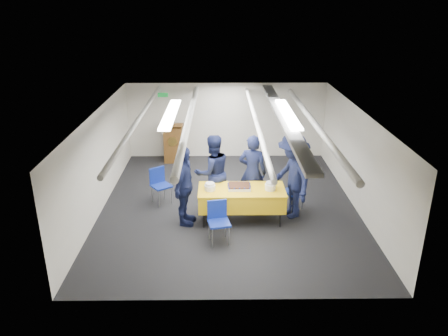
{
  "coord_description": "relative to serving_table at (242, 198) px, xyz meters",
  "views": [
    {
      "loc": [
        -0.23,
        -9.44,
        4.7
      ],
      "look_at": [
        -0.12,
        -0.2,
        1.05
      ],
      "focal_mm": 35.0,
      "sensor_mm": 36.0,
      "label": 1
    }
  ],
  "objects": [
    {
      "name": "plate_stack_right",
      "position": [
        0.62,
        -0.05,
        0.3
      ],
      "size": [
        0.23,
        0.23,
        0.18
      ],
      "color": "white",
      "rests_on": "serving_table"
    },
    {
      "name": "plate_stack_left",
      "position": [
        -0.69,
        -0.05,
        0.29
      ],
      "size": [
        0.24,
        0.24,
        0.17
      ],
      "color": "white",
      "rests_on": "serving_table"
    },
    {
      "name": "chair_near",
      "position": [
        -0.52,
        -0.86,
        -0.03
      ],
      "size": [
        0.5,
        0.5,
        0.87
      ],
      "color": "gray",
      "rests_on": "ground"
    },
    {
      "name": "podium",
      "position": [
        -1.86,
        3.79,
        0.05
      ],
      "size": [
        0.62,
        0.53,
        1.25
      ],
      "color": "brown",
      "rests_on": "ground"
    },
    {
      "name": "chair_left",
      "position": [
        -1.93,
        0.98,
        -0.03
      ],
      "size": [
        0.59,
        0.59,
        0.87
      ],
      "color": "gray",
      "rests_on": "ground"
    },
    {
      "name": "sailor_b",
      "position": [
        -0.64,
        0.63,
        0.35
      ],
      "size": [
        1.08,
        0.97,
        1.81
      ],
      "primitive_type": "imported",
      "rotation": [
        0.0,
        0.0,
        3.54
      ],
      "color": "black",
      "rests_on": "ground"
    },
    {
      "name": "sailor_c",
      "position": [
        -1.25,
        -0.13,
        0.33
      ],
      "size": [
        0.62,
        1.11,
        1.79
      ],
      "primitive_type": "imported",
      "rotation": [
        0.0,
        0.0,
        1.38
      ],
      "color": "black",
      "rests_on": "ground"
    },
    {
      "name": "sheet_cake",
      "position": [
        -0.06,
        0.04,
        0.25
      ],
      "size": [
        0.51,
        0.39,
        0.09
      ],
      "color": "white",
      "rests_on": "serving_table"
    },
    {
      "name": "chair_right",
      "position": [
        1.3,
        0.6,
        -0.03
      ],
      "size": [
        0.58,
        0.58,
        0.87
      ],
      "color": "gray",
      "rests_on": "ground"
    },
    {
      "name": "serving_table",
      "position": [
        0.0,
        0.0,
        0.0
      ],
      "size": [
        1.9,
        0.87,
        0.77
      ],
      "color": "black",
      "rests_on": "ground"
    },
    {
      "name": "room_shell",
      "position": [
        -0.17,
        1.15,
        1.25
      ],
      "size": [
        6.0,
        7.0,
        2.3
      ],
      "color": "silver",
      "rests_on": "ground"
    },
    {
      "name": "sailor_a",
      "position": [
        0.28,
        0.66,
        0.34
      ],
      "size": [
        0.75,
        0.61,
        1.79
      ],
      "primitive_type": "imported",
      "rotation": [
        0.0,
        0.0,
        2.84
      ],
      "color": "black",
      "rests_on": "ground"
    },
    {
      "name": "ground",
      "position": [
        -0.26,
        0.74,
        -0.56
      ],
      "size": [
        7.0,
        7.0,
        0.0
      ],
      "primitive_type": "plane",
      "color": "black",
      "rests_on": "ground"
    },
    {
      "name": "sailor_d",
      "position": [
        1.13,
        0.23,
        0.41
      ],
      "size": [
        1.09,
        1.42,
        1.95
      ],
      "primitive_type": "imported",
      "rotation": [
        0.0,
        0.0,
        -1.24
      ],
      "color": "black",
      "rests_on": "ground"
    }
  ]
}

